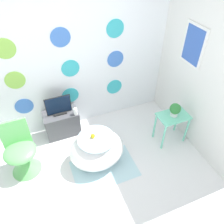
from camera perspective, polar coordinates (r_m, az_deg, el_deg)
ground_plane at (r=3.25m, az=-1.52°, el=-21.42°), size 12.00×12.00×0.00m
wall_back_dotted at (r=3.50m, az=-11.87°, el=13.40°), size 4.42×0.05×2.60m
wall_right at (r=3.52m, az=20.73°, el=11.88°), size 0.06×2.65×2.60m
rug at (r=3.49m, az=-2.00°, el=-14.53°), size 0.97×0.64×0.01m
bathtub at (r=3.36m, az=-3.96°, el=-9.80°), size 0.83×0.66×0.55m
rubber_duck at (r=3.13m, az=-5.04°, el=-6.20°), size 0.07×0.07×0.08m
chair at (r=3.52m, az=-22.31°, el=-10.96°), size 0.46×0.46×0.85m
tv_cabinet at (r=3.90m, az=-12.92°, el=-2.85°), size 0.58×0.34×0.46m
tv at (r=3.66m, az=-13.80°, el=1.47°), size 0.41×0.12×0.33m
vase at (r=3.64m, az=-9.52°, el=0.17°), size 0.07×0.07×0.14m
side_table at (r=3.69m, az=15.49°, el=-2.13°), size 0.49×0.33×0.55m
potted_plant_left at (r=3.53m, az=16.16°, el=0.64°), size 0.17×0.17×0.23m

